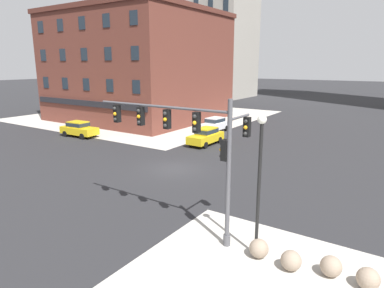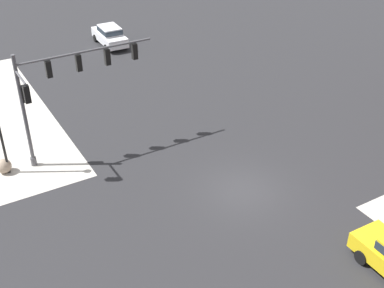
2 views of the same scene
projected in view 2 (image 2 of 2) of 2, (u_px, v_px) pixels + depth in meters
The scene contains 4 objects.
ground_plane at pixel (242, 190), 26.14m from camera, with size 320.00×320.00×0.00m, color #262628.
traffic_signal_main at pixel (57, 85), 26.42m from camera, with size 7.59×2.09×6.49m.
bollard_sphere_curb_a at pixel (4, 166), 27.29m from camera, with size 0.80×0.80×0.80m, color gray.
car_main_northbound_near at pixel (110, 35), 43.21m from camera, with size 2.00×4.45×1.68m.
Camera 2 is at (12.85, 16.73, 15.83)m, focal length 47.40 mm.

